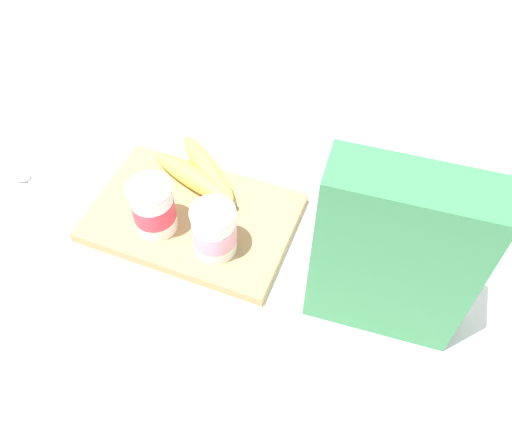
% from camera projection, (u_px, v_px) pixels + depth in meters
% --- Properties ---
extents(ground_plane, '(2.40, 2.40, 0.00)m').
position_uv_depth(ground_plane, '(193.00, 221.00, 0.89)').
color(ground_plane, white).
extents(cutting_board, '(0.33, 0.22, 0.02)m').
position_uv_depth(cutting_board, '(193.00, 217.00, 0.88)').
color(cutting_board, tan).
rests_on(cutting_board, ground_plane).
extents(cereal_box, '(0.21, 0.09, 0.28)m').
position_uv_depth(cereal_box, '(394.00, 256.00, 0.67)').
color(cereal_box, '#38844C').
rests_on(cereal_box, ground_plane).
extents(yogurt_cup_front, '(0.07, 0.07, 0.09)m').
position_uv_depth(yogurt_cup_front, '(214.00, 231.00, 0.80)').
color(yogurt_cup_front, white).
rests_on(yogurt_cup_front, cutting_board).
extents(yogurt_cup_back, '(0.07, 0.07, 0.09)m').
position_uv_depth(yogurt_cup_back, '(153.00, 208.00, 0.82)').
color(yogurt_cup_back, white).
rests_on(yogurt_cup_back, cutting_board).
extents(banana_bunch, '(0.18, 0.14, 0.04)m').
position_uv_depth(banana_bunch, '(201.00, 173.00, 0.90)').
color(banana_bunch, '#E3DF4F').
rests_on(banana_bunch, cutting_board).
extents(spoon, '(0.13, 0.03, 0.01)m').
position_uv_depth(spoon, '(34.00, 181.00, 0.94)').
color(spoon, silver).
rests_on(spoon, ground_plane).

